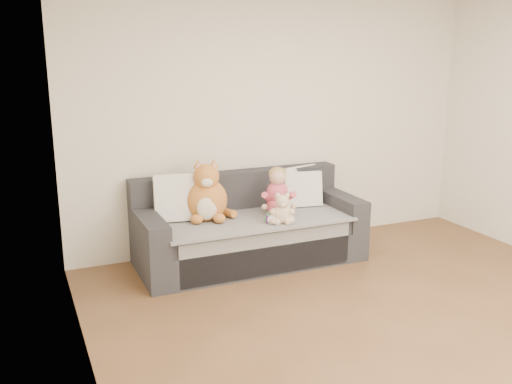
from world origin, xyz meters
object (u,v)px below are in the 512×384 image
(teddy_bear, at_px, (282,211))
(toddler, at_px, (278,195))
(sofa, at_px, (248,231))
(plush_cat, at_px, (207,197))
(sippy_cup, at_px, (268,217))

(teddy_bear, bearing_deg, toddler, 97.35)
(sofa, distance_m, plush_cat, 0.57)
(sofa, xyz_separation_m, sippy_cup, (0.07, -0.31, 0.22))
(toddler, distance_m, sippy_cup, 0.30)
(sofa, bearing_deg, sippy_cup, -76.94)
(toddler, relative_size, plush_cat, 0.81)
(plush_cat, bearing_deg, sofa, 12.75)
(sippy_cup, bearing_deg, toddler, 45.43)
(sofa, height_order, plush_cat, plush_cat)
(teddy_bear, height_order, sippy_cup, teddy_bear)
(toddler, bearing_deg, plush_cat, -173.11)
(plush_cat, distance_m, sippy_cup, 0.61)
(sofa, distance_m, teddy_bear, 0.51)
(toddler, distance_m, teddy_bear, 0.27)
(plush_cat, bearing_deg, sippy_cup, -18.81)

